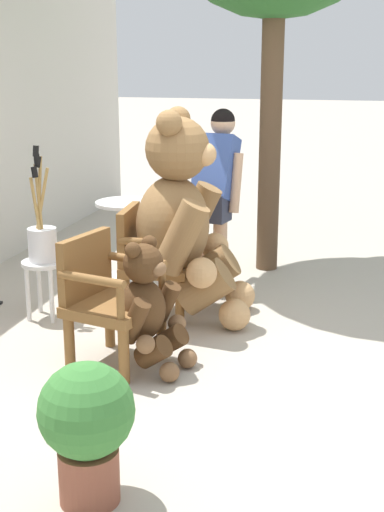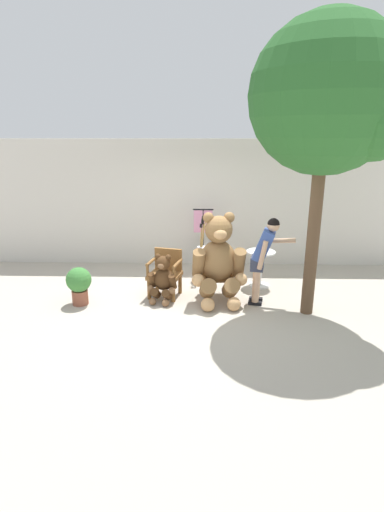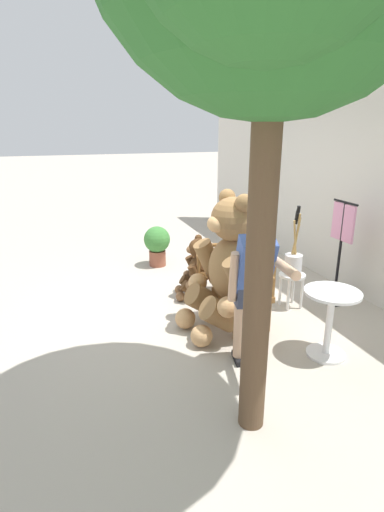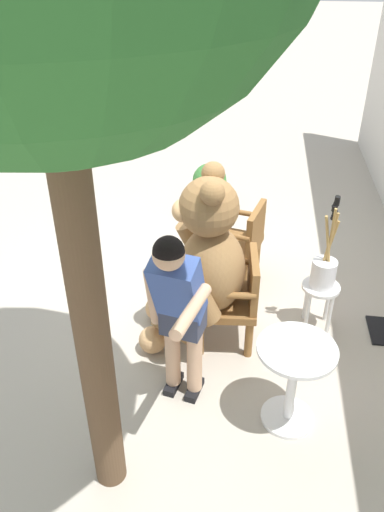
{
  "view_description": "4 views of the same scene",
  "coord_description": "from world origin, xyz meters",
  "px_view_note": "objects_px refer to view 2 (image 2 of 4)",
  "views": [
    {
      "loc": [
        -4.62,
        -1.19,
        1.98
      ],
      "look_at": [
        0.12,
        0.01,
        0.61
      ],
      "focal_mm": 50.0,
      "sensor_mm": 36.0,
      "label": 1
    },
    {
      "loc": [
        0.21,
        -6.5,
        2.92
      ],
      "look_at": [
        0.03,
        -0.14,
        0.95
      ],
      "focal_mm": 28.0,
      "sensor_mm": 36.0,
      "label": 2
    },
    {
      "loc": [
        4.33,
        -1.57,
        2.28
      ],
      "look_at": [
        0.12,
        -0.12,
        0.82
      ],
      "focal_mm": 28.0,
      "sensor_mm": 36.0,
      "label": 3
    },
    {
      "loc": [
        3.96,
        0.57,
        3.08
      ],
      "look_at": [
        0.21,
        0.05,
        0.67
      ],
      "focal_mm": 35.0,
      "sensor_mm": 36.0,
      "label": 4
    }
  ],
  "objects_px": {
    "white_stool": "(202,264)",
    "brush_bucket": "(202,250)",
    "wooden_chair_right": "(217,272)",
    "teddy_bear_small": "(163,279)",
    "wooden_chair_left": "(166,272)",
    "round_side_table": "(260,265)",
    "person_visitor": "(263,254)",
    "patio_tree": "(334,100)",
    "clothing_display_stand": "(203,238)",
    "potted_plant": "(79,283)",
    "teddy_bear_large": "(219,259)"
  },
  "relations": [
    {
      "from": "wooden_chair_left",
      "to": "round_side_table",
      "type": "distance_m",
      "value": 1.88
    },
    {
      "from": "teddy_bear_large",
      "to": "potted_plant",
      "type": "distance_m",
      "value": 2.48
    },
    {
      "from": "wooden_chair_right",
      "to": "teddy_bear_small",
      "type": "xyz_separation_m",
      "value": [
        -0.97,
        -0.29,
        -0.03
      ]
    },
    {
      "from": "wooden_chair_right",
      "to": "potted_plant",
      "type": "height_order",
      "value": "wooden_chair_right"
    },
    {
      "from": "wooden_chair_left",
      "to": "white_stool",
      "type": "height_order",
      "value": "wooden_chair_left"
    },
    {
      "from": "clothing_display_stand",
      "to": "wooden_chair_right",
      "type": "bearing_deg",
      "value": -79.9
    },
    {
      "from": "wooden_chair_left",
      "to": "wooden_chair_right",
      "type": "xyz_separation_m",
      "value": [
        0.95,
        0.0,
        0.0
      ]
    },
    {
      "from": "brush_bucket",
      "to": "patio_tree",
      "type": "height_order",
      "value": "patio_tree"
    },
    {
      "from": "wooden_chair_right",
      "to": "teddy_bear_small",
      "type": "height_order",
      "value": "teddy_bear_small"
    },
    {
      "from": "teddy_bear_large",
      "to": "potted_plant",
      "type": "relative_size",
      "value": 2.38
    },
    {
      "from": "brush_bucket",
      "to": "teddy_bear_small",
      "type": "bearing_deg",
      "value": -123.34
    },
    {
      "from": "round_side_table",
      "to": "potted_plant",
      "type": "xyz_separation_m",
      "value": [
        -3.3,
        -0.96,
        -0.05
      ]
    },
    {
      "from": "wooden_chair_left",
      "to": "teddy_bear_large",
      "type": "distance_m",
      "value": 1.05
    },
    {
      "from": "wooden_chair_right",
      "to": "patio_tree",
      "type": "xyz_separation_m",
      "value": [
        1.6,
        -0.76,
        2.91
      ]
    },
    {
      "from": "white_stool",
      "to": "person_visitor",
      "type": "bearing_deg",
      "value": -46.98
    },
    {
      "from": "white_stool",
      "to": "patio_tree",
      "type": "xyz_separation_m",
      "value": [
        1.87,
        -1.54,
        3.01
      ]
    },
    {
      "from": "wooden_chair_right",
      "to": "person_visitor",
      "type": "bearing_deg",
      "value": -23.85
    },
    {
      "from": "patio_tree",
      "to": "teddy_bear_small",
      "type": "bearing_deg",
      "value": 169.64
    },
    {
      "from": "teddy_bear_large",
      "to": "brush_bucket",
      "type": "height_order",
      "value": "teddy_bear_large"
    },
    {
      "from": "person_visitor",
      "to": "white_stool",
      "type": "bearing_deg",
      "value": 133.02
    },
    {
      "from": "white_stool",
      "to": "clothing_display_stand",
      "type": "height_order",
      "value": "clothing_display_stand"
    },
    {
      "from": "brush_bucket",
      "to": "wooden_chair_right",
      "type": "bearing_deg",
      "value": -70.73
    },
    {
      "from": "wooden_chair_left",
      "to": "round_side_table",
      "type": "xyz_separation_m",
      "value": [
        1.81,
        0.5,
        -0.01
      ]
    },
    {
      "from": "wooden_chair_left",
      "to": "teddy_bear_large",
      "type": "height_order",
      "value": "teddy_bear_large"
    },
    {
      "from": "potted_plant",
      "to": "round_side_table",
      "type": "bearing_deg",
      "value": 16.28
    },
    {
      "from": "teddy_bear_small",
      "to": "round_side_table",
      "type": "xyz_separation_m",
      "value": [
        1.84,
        0.78,
        0.02
      ]
    },
    {
      "from": "white_stool",
      "to": "patio_tree",
      "type": "relative_size",
      "value": 0.1
    },
    {
      "from": "person_visitor",
      "to": "round_side_table",
      "type": "bearing_deg",
      "value": 83.83
    },
    {
      "from": "round_side_table",
      "to": "potted_plant",
      "type": "relative_size",
      "value": 1.06
    },
    {
      "from": "brush_bucket",
      "to": "clothing_display_stand",
      "type": "bearing_deg",
      "value": 89.18
    },
    {
      "from": "wooden_chair_left",
      "to": "potted_plant",
      "type": "height_order",
      "value": "wooden_chair_left"
    },
    {
      "from": "potted_plant",
      "to": "teddy_bear_small",
      "type": "bearing_deg",
      "value": 7.01
    },
    {
      "from": "potted_plant",
      "to": "wooden_chair_left",
      "type": "bearing_deg",
      "value": 17.41
    },
    {
      "from": "white_stool",
      "to": "teddy_bear_large",
      "type": "bearing_deg",
      "value": -74.78
    },
    {
      "from": "teddy_bear_large",
      "to": "teddy_bear_small",
      "type": "bearing_deg",
      "value": -178.89
    },
    {
      "from": "wooden_chair_right",
      "to": "teddy_bear_large",
      "type": "relative_size",
      "value": 0.53
    },
    {
      "from": "wooden_chair_left",
      "to": "person_visitor",
      "type": "distance_m",
      "value": 1.81
    },
    {
      "from": "brush_bucket",
      "to": "clothing_display_stand",
      "type": "height_order",
      "value": "clothing_display_stand"
    },
    {
      "from": "wooden_chair_left",
      "to": "potted_plant",
      "type": "xyz_separation_m",
      "value": [
        -1.48,
        -0.47,
        -0.07
      ]
    },
    {
      "from": "white_stool",
      "to": "potted_plant",
      "type": "bearing_deg",
      "value": -150.05
    },
    {
      "from": "wooden_chair_left",
      "to": "potted_plant",
      "type": "distance_m",
      "value": 1.56
    },
    {
      "from": "wooden_chair_right",
      "to": "person_visitor",
      "type": "relative_size",
      "value": 0.55
    },
    {
      "from": "white_stool",
      "to": "wooden_chair_right",
      "type": "bearing_deg",
      "value": -70.77
    },
    {
      "from": "wooden_chair_left",
      "to": "wooden_chair_right",
      "type": "distance_m",
      "value": 0.95
    },
    {
      "from": "teddy_bear_large",
      "to": "teddy_bear_small",
      "type": "xyz_separation_m",
      "value": [
        -0.99,
        -0.02,
        -0.36
      ]
    },
    {
      "from": "person_visitor",
      "to": "brush_bucket",
      "type": "xyz_separation_m",
      "value": [
        -1.05,
        1.12,
        -0.27
      ]
    },
    {
      "from": "patio_tree",
      "to": "potted_plant",
      "type": "relative_size",
      "value": 6.71
    },
    {
      "from": "wooden_chair_right",
      "to": "brush_bucket",
      "type": "bearing_deg",
      "value": 109.27
    },
    {
      "from": "wooden_chair_right",
      "to": "round_side_table",
      "type": "height_order",
      "value": "wooden_chair_right"
    },
    {
      "from": "white_stool",
      "to": "brush_bucket",
      "type": "xyz_separation_m",
      "value": [
        -0.0,
        0.0,
        0.29
      ]
    }
  ]
}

